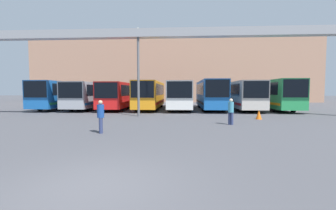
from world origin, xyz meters
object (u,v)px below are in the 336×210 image
Objects in this scene: bus_slot_2 at (121,94)px; bus_slot_4 at (180,94)px; bus_slot_6 at (239,94)px; bus_slot_1 at (92,94)px; bus_slot_5 at (210,93)px; bus_slot_7 at (271,93)px; bus_slot_0 at (64,93)px; pedestrian_near_right at (231,111)px; bus_slot_3 at (150,94)px; traffic_cone at (259,115)px; lamp_post at (138,68)px; pedestrian_mid_left at (101,116)px.

bus_slot_2 is 0.95× the size of bus_slot_4.
bus_slot_4 is 0.93× the size of bus_slot_6.
bus_slot_1 is 0.95× the size of bus_slot_5.
bus_slot_2 is 17.48m from bus_slot_7.
bus_slot_0 is 6.49× the size of pedestrian_near_right.
pedestrian_near_right is (-7.18, -12.29, -1.02)m from bus_slot_7.
bus_slot_1 is 10.50m from bus_slot_4.
bus_slot_6 is at bearing 113.20° from pedestrian_near_right.
bus_slot_3 is 13.98m from bus_slot_7.
pedestrian_near_right is at bearing -60.56° from bus_slot_3.
bus_slot_1 reaches higher than traffic_cone.
bus_slot_0 is 13.21m from lamp_post.
lamp_post is at bearing -89.41° from bus_slot_3.
bus_slot_2 is at bearing 0.66° from bus_slot_0.
lamp_post is (-9.46, 1.40, 3.68)m from traffic_cone.
bus_slot_2 is 14.00m from bus_slot_6.
bus_slot_1 is 3.50m from bus_slot_2.
bus_slot_6 reaches higher than traffic_cone.
bus_slot_6 is 19.44m from pedestrian_mid_left.
bus_slot_5 is at bearing -169.38° from bus_slot_6.
bus_slot_5 reaches higher than pedestrian_near_right.
bus_slot_4 is (6.99, 0.29, 0.05)m from bus_slot_2.
bus_slot_1 is at bearing 151.70° from traffic_cone.
bus_slot_2 is 8.79m from lamp_post.
pedestrian_near_right is (-0.19, -12.15, -1.01)m from bus_slot_5.
bus_slot_1 is (3.50, -0.13, -0.07)m from bus_slot_0.
lamp_post is (0.46, 7.65, 3.15)m from pedestrian_mid_left.
bus_slot_1 is 17.50m from bus_slot_6.
bus_slot_2 is 7.00m from bus_slot_4.
bus_slot_0 is 0.99× the size of bus_slot_3.
bus_slot_3 is at bearing 160.76° from pedestrian_mid_left.
bus_slot_2 reaches higher than pedestrian_mid_left.
bus_slot_6 is 13.36m from pedestrian_near_right.
bus_slot_7 reaches higher than bus_slot_2.
traffic_cone is at bearing -34.94° from bus_slot_2.
lamp_post is (0.08, -7.70, 2.20)m from bus_slot_3.
pedestrian_near_right is 0.99× the size of pedestrian_mid_left.
bus_slot_7 is at bearing 29.72° from lamp_post.
bus_slot_6 is 10.01m from traffic_cone.
bus_slot_3 is 3.51m from bus_slot_4.
bus_slot_7 reaches higher than pedestrian_near_right.
bus_slot_3 reaches higher than bus_slot_2.
traffic_cone is (20.02, -9.02, -1.49)m from bus_slot_0.
traffic_cone is at bearing 86.47° from pedestrian_near_right.
bus_slot_3 is at bearing 1.66° from bus_slot_1.
bus_slot_4 reaches higher than bus_slot_2.
bus_slot_4 is at bearing 179.65° from bus_slot_7.
bus_slot_2 is at bearing -176.93° from bus_slot_6.
bus_slot_3 is 6.58× the size of pedestrian_near_right.
bus_slot_3 is 13.88m from pedestrian_near_right.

